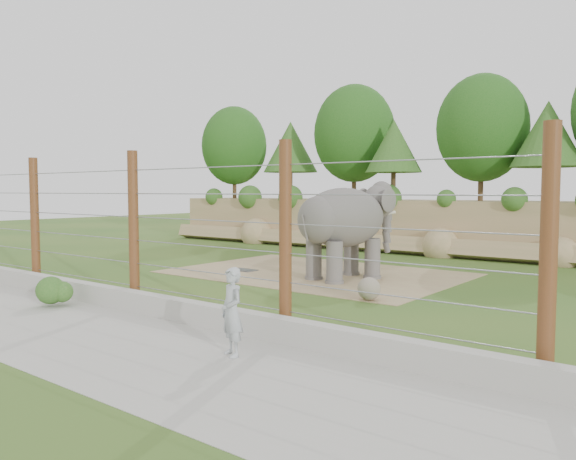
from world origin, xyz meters
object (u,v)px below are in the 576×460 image
Objects in this scene: barrier_fence at (134,228)px; zookeeper at (232,312)px; elephant at (343,232)px; stone_ball at (369,289)px.

barrier_fence reaches higher than zookeeper.
stone_ball is at bearing -31.76° from elephant.
elephant is 3.96m from stone_ball.
zookeeper is at bearing -18.82° from barrier_fence.
elephant is at bearing 131.68° from zookeeper.
zookeeper is (5.16, -1.76, -1.19)m from barrier_fence.
elephant is at bearing 73.85° from barrier_fence.
zookeeper is at bearing -54.85° from elephant.
barrier_fence is at bearing -90.92° from elephant.
stone_ball is at bearing 117.47° from zookeeper.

